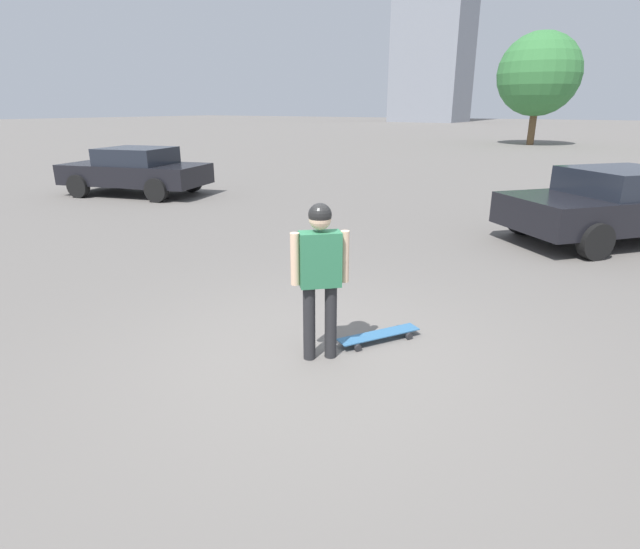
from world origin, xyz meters
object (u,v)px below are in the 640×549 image
at_px(car_parked_near, 617,204).
at_px(car_parked_far, 136,170).
at_px(skateboard, 379,335).
at_px(person, 320,266).

distance_m(car_parked_near, car_parked_far, 12.10).
height_order(skateboard, car_parked_near, car_parked_near).
xyz_separation_m(person, skateboard, (0.66, -0.34, -0.91)).
bearing_deg(car_parked_near, car_parked_far, -42.39).
height_order(skateboard, car_parked_far, car_parked_far).
bearing_deg(skateboard, car_parked_near, -164.50).
relative_size(person, skateboard, 1.74).
relative_size(skateboard, car_parked_near, 0.21).
height_order(person, car_parked_near, person).
distance_m(person, skateboard, 1.18).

